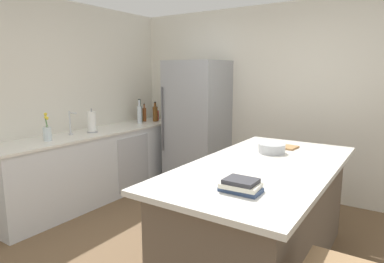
# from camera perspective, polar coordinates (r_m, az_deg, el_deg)

# --- Properties ---
(wall_rear) EXTENTS (6.00, 0.10, 2.60)m
(wall_rear) POSITION_cam_1_polar(r_m,az_deg,el_deg) (4.73, 16.40, 5.01)
(wall_rear) COLOR silver
(wall_rear) RESTS_ON ground_plane
(wall_left) EXTENTS (0.10, 6.00, 2.60)m
(wall_left) POSITION_cam_1_polar(r_m,az_deg,el_deg) (4.47, -26.02, 4.13)
(wall_left) COLOR silver
(wall_left) RESTS_ON ground_plane
(counter_run_left) EXTENTS (0.65, 2.87, 0.92)m
(counter_run_left) POSITION_cam_1_polar(r_m,az_deg,el_deg) (4.71, -15.79, -5.39)
(counter_run_left) COLOR silver
(counter_run_left) RESTS_ON ground_plane
(kitchen_island) EXTENTS (1.09, 2.22, 0.93)m
(kitchen_island) POSITION_cam_1_polar(r_m,az_deg,el_deg) (3.00, 11.96, -14.02)
(kitchen_island) COLOR brown
(kitchen_island) RESTS_ON ground_plane
(refrigerator) EXTENTS (0.79, 0.75, 1.86)m
(refrigerator) POSITION_cam_1_polar(r_m,az_deg,el_deg) (4.92, 0.91, 1.25)
(refrigerator) COLOR #93969B
(refrigerator) RESTS_ON ground_plane
(sink_faucet) EXTENTS (0.15, 0.05, 0.30)m
(sink_faucet) POSITION_cam_1_polar(r_m,az_deg,el_deg) (4.40, -20.19, 1.46)
(sink_faucet) COLOR silver
(sink_faucet) RESTS_ON counter_run_left
(flower_vase) EXTENTS (0.09, 0.09, 0.33)m
(flower_vase) POSITION_cam_1_polar(r_m,az_deg,el_deg) (4.12, -23.69, -0.12)
(flower_vase) COLOR silver
(flower_vase) RESTS_ON counter_run_left
(paper_towel_roll) EXTENTS (0.14, 0.14, 0.31)m
(paper_towel_roll) POSITION_cam_1_polar(r_m,az_deg,el_deg) (4.52, -16.87, 1.56)
(paper_towel_roll) COLOR gray
(paper_towel_roll) RESTS_ON counter_run_left
(olive_oil_bottle) EXTENTS (0.05, 0.05, 0.34)m
(olive_oil_bottle) POSITION_cam_1_polar(r_m,az_deg,el_deg) (5.49, -5.07, 3.37)
(olive_oil_bottle) COLOR olive
(olive_oil_bottle) RESTS_ON counter_run_left
(hot_sauce_bottle) EXTENTS (0.05, 0.05, 0.21)m
(hot_sauce_bottle) POSITION_cam_1_polar(r_m,az_deg,el_deg) (5.44, -6.03, 2.81)
(hot_sauce_bottle) COLOR red
(hot_sauce_bottle) RESTS_ON counter_run_left
(whiskey_bottle) EXTENTS (0.08, 0.08, 0.31)m
(whiskey_bottle) POSITION_cam_1_polar(r_m,az_deg,el_deg) (5.34, -6.36, 3.12)
(whiskey_bottle) COLOR brown
(whiskey_bottle) RESTS_ON counter_run_left
(vinegar_bottle) EXTENTS (0.06, 0.06, 0.28)m
(vinegar_bottle) POSITION_cam_1_polar(r_m,az_deg,el_deg) (5.36, -8.21, 2.97)
(vinegar_bottle) COLOR #994C23
(vinegar_bottle) RESTS_ON counter_run_left
(wine_bottle) EXTENTS (0.07, 0.07, 0.35)m
(wine_bottle) POSITION_cam_1_polar(r_m,az_deg,el_deg) (5.30, -8.95, 3.12)
(wine_bottle) COLOR #19381E
(wine_bottle) RESTS_ON counter_run_left
(soda_bottle) EXTENTS (0.07, 0.07, 0.37)m
(soda_bottle) POSITION_cam_1_polar(r_m,az_deg,el_deg) (5.16, -9.04, 3.06)
(soda_bottle) COLOR silver
(soda_bottle) RESTS_ON counter_run_left
(cookbook_stack) EXTENTS (0.26, 0.19, 0.08)m
(cookbook_stack) POSITION_cam_1_polar(r_m,az_deg,el_deg) (2.17, 8.41, -9.20)
(cookbook_stack) COLOR #334770
(cookbook_stack) RESTS_ON kitchen_island
(mixing_bowl) EXTENTS (0.25, 0.25, 0.09)m
(mixing_bowl) POSITION_cam_1_polar(r_m,az_deg,el_deg) (3.25, 13.57, -2.83)
(mixing_bowl) COLOR #B2B5BA
(mixing_bowl) RESTS_ON kitchen_island
(cutting_board) EXTENTS (0.31, 0.22, 0.02)m
(cutting_board) POSITION_cam_1_polar(r_m,az_deg,el_deg) (3.53, 15.31, -2.48)
(cutting_board) COLOR #9E7042
(cutting_board) RESTS_ON kitchen_island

